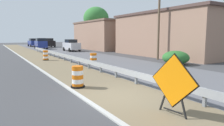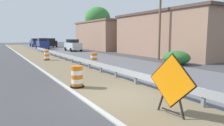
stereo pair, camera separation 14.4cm
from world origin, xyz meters
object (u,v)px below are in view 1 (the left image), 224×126
at_px(car_lead_far_lane, 41,44).
at_px(car_trailing_near_lane, 49,43).
at_px(traffic_barrel_nearest, 78,78).
at_px(warning_sign_diamond, 173,83).
at_px(car_mid_far_lane, 71,45).
at_px(traffic_barrel_mid, 46,56).
at_px(traffic_barrel_close, 93,59).
at_px(utility_pole_near, 159,24).
at_px(car_lead_near_lane, 33,42).

bearing_deg(car_lead_far_lane, car_trailing_near_lane, -24.83).
height_order(traffic_barrel_nearest, car_trailing_near_lane, car_trailing_near_lane).
relative_size(warning_sign_diamond, car_mid_far_lane, 0.48).
relative_size(traffic_barrel_nearest, traffic_barrel_mid, 1.03).
relative_size(traffic_barrel_close, utility_pole_near, 0.14).
height_order(traffic_barrel_mid, car_mid_far_lane, car_mid_far_lane).
bearing_deg(warning_sign_diamond, car_lead_far_lane, -101.72).
bearing_deg(car_lead_near_lane, traffic_barrel_nearest, 171.14).
height_order(car_lead_far_lane, utility_pole_near, utility_pole_near).
xyz_separation_m(traffic_barrel_mid, car_mid_far_lane, (6.99, 11.56, 0.52)).
bearing_deg(car_lead_near_lane, traffic_barrel_close, 176.46).
bearing_deg(utility_pole_near, warning_sign_diamond, -131.52).
relative_size(traffic_barrel_nearest, car_lead_far_lane, 0.25).
distance_m(traffic_barrel_mid, car_mid_far_lane, 13.52).
height_order(traffic_barrel_nearest, car_lead_far_lane, car_lead_far_lane).
relative_size(car_lead_near_lane, car_lead_far_lane, 1.05).
distance_m(traffic_barrel_nearest, car_lead_far_lane, 33.26).
xyz_separation_m(car_trailing_near_lane, utility_pole_near, (4.09, -31.79, 2.80)).
bearing_deg(car_trailing_near_lane, warning_sign_diamond, -9.18).
bearing_deg(car_lead_far_lane, traffic_barrel_nearest, 173.44).
height_order(car_mid_far_lane, utility_pole_near, utility_pole_near).
bearing_deg(car_trailing_near_lane, car_lead_near_lane, -148.95).
relative_size(warning_sign_diamond, car_lead_near_lane, 0.45).
relative_size(warning_sign_diamond, car_trailing_near_lane, 0.45).
relative_size(traffic_barrel_mid, car_lead_far_lane, 0.25).
bearing_deg(traffic_barrel_close, warning_sign_diamond, -103.44).
bearing_deg(traffic_barrel_mid, warning_sign_diamond, -89.84).
height_order(traffic_barrel_close, car_lead_near_lane, car_lead_near_lane).
height_order(warning_sign_diamond, utility_pole_near, utility_pole_near).
distance_m(warning_sign_diamond, car_lead_near_lane, 48.55).
relative_size(traffic_barrel_close, car_trailing_near_lane, 0.23).
xyz_separation_m(car_trailing_near_lane, car_mid_far_lane, (0.23, -14.64, -0.03)).
relative_size(traffic_barrel_close, traffic_barrel_mid, 0.98).
distance_m(traffic_barrel_close, car_lead_near_lane, 36.30).
xyz_separation_m(car_lead_near_lane, car_lead_far_lane, (-0.38, -10.49, 0.08)).
relative_size(warning_sign_diamond, traffic_barrel_mid, 1.93).
bearing_deg(car_mid_far_lane, traffic_barrel_mid, -32.56).
height_order(car_lead_far_lane, car_mid_far_lane, car_lead_far_lane).
xyz_separation_m(warning_sign_diamond, traffic_barrel_mid, (-0.05, 17.77, -0.59)).
height_order(traffic_barrel_nearest, traffic_barrel_mid, traffic_barrel_nearest).
distance_m(car_lead_far_lane, car_mid_far_lane, 9.19).
height_order(traffic_barrel_mid, car_lead_near_lane, car_lead_near_lane).
height_order(car_lead_near_lane, utility_pole_near, utility_pole_near).
bearing_deg(traffic_barrel_mid, utility_pole_near, -27.27).
distance_m(traffic_barrel_nearest, utility_pole_near, 14.50).
bearing_deg(utility_pole_near, car_mid_far_lane, 102.66).
bearing_deg(car_lead_far_lane, traffic_barrel_close, -179.54).
distance_m(traffic_barrel_close, car_lead_far_lane, 25.81).
relative_size(traffic_barrel_close, car_lead_near_lane, 0.23).
relative_size(car_lead_near_lane, car_mid_far_lane, 1.07).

